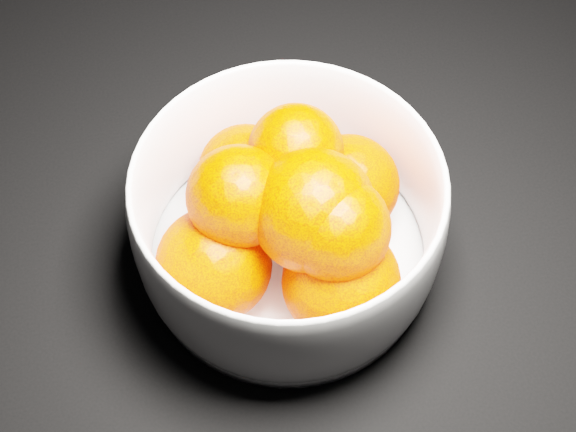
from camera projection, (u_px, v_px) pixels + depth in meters
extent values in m
cylinder|color=white|center=(288.00, 255.00, 0.58)|extent=(0.20, 0.20, 0.01)
sphere|color=#F73500|center=(348.00, 185.00, 0.57)|extent=(0.07, 0.07, 0.07)
sphere|color=#F73500|center=(246.00, 172.00, 0.57)|extent=(0.07, 0.07, 0.07)
sphere|color=#F73500|center=(214.00, 265.00, 0.53)|extent=(0.08, 0.08, 0.08)
sphere|color=#F73500|center=(341.00, 282.00, 0.52)|extent=(0.08, 0.08, 0.08)
sphere|color=#F73500|center=(296.00, 151.00, 0.53)|extent=(0.06, 0.06, 0.06)
sphere|color=#F73500|center=(238.00, 197.00, 0.51)|extent=(0.07, 0.07, 0.07)
sphere|color=#F73500|center=(337.00, 229.00, 0.50)|extent=(0.07, 0.07, 0.07)
sphere|color=#F73500|center=(314.00, 211.00, 0.50)|extent=(0.08, 0.08, 0.08)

